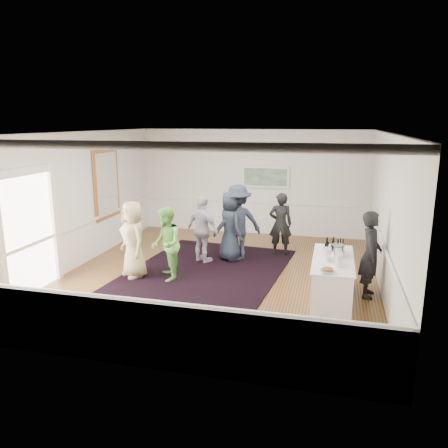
% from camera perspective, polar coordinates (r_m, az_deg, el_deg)
% --- Properties ---
extents(floor, '(8.00, 8.00, 0.00)m').
position_cam_1_polar(floor, '(10.06, -0.57, -6.66)').
color(floor, brown).
rests_on(floor, ground).
extents(ceiling, '(7.00, 8.00, 0.02)m').
position_cam_1_polar(ceiling, '(9.45, -0.62, 11.89)').
color(ceiling, white).
rests_on(ceiling, wall_back).
extents(wall_left, '(0.02, 8.00, 3.20)m').
position_cam_1_polar(wall_left, '(11.03, -18.48, 3.06)').
color(wall_left, white).
rests_on(wall_left, floor).
extents(wall_right, '(0.02, 8.00, 3.20)m').
position_cam_1_polar(wall_right, '(9.38, 20.55, 1.18)').
color(wall_right, white).
rests_on(wall_right, floor).
extents(wall_back, '(7.00, 0.02, 3.20)m').
position_cam_1_polar(wall_back, '(13.48, 3.75, 5.47)').
color(wall_back, white).
rests_on(wall_back, floor).
extents(wall_front, '(7.00, 0.02, 3.20)m').
position_cam_1_polar(wall_front, '(5.96, -10.45, -4.84)').
color(wall_front, white).
rests_on(wall_front, floor).
extents(wainscoting, '(7.00, 8.00, 1.00)m').
position_cam_1_polar(wainscoting, '(9.90, -0.58, -3.94)').
color(wainscoting, white).
rests_on(wainscoting, floor).
extents(mirror, '(0.05, 1.25, 1.85)m').
position_cam_1_polar(mirror, '(12.08, -15.07, 5.09)').
color(mirror, '#BD7337').
rests_on(mirror, wall_left).
extents(doorway, '(0.10, 1.78, 2.56)m').
position_cam_1_polar(doorway, '(9.52, -24.20, -0.10)').
color(doorway, white).
rests_on(doorway, wall_left).
extents(landscape_painting, '(1.44, 0.06, 0.66)m').
position_cam_1_polar(landscape_painting, '(13.34, 5.42, 6.13)').
color(landscape_painting, white).
rests_on(landscape_painting, wall_back).
extents(area_rug, '(3.79, 4.75, 0.02)m').
position_cam_1_polar(area_rug, '(10.34, -2.25, -6.03)').
color(area_rug, black).
rests_on(area_rug, floor).
extents(serving_table, '(0.78, 2.05, 0.83)m').
position_cam_1_polar(serving_table, '(8.90, 13.93, -6.91)').
color(serving_table, white).
rests_on(serving_table, floor).
extents(bartender, '(0.48, 0.67, 1.74)m').
position_cam_1_polar(bartender, '(9.08, 18.60, -3.80)').
color(bartender, black).
rests_on(bartender, floor).
extents(guest_tan, '(1.00, 0.97, 1.73)m').
position_cam_1_polar(guest_tan, '(9.91, -11.79, -2.00)').
color(guest_tan, tan).
rests_on(guest_tan, floor).
extents(guest_green, '(0.90, 0.98, 1.64)m').
position_cam_1_polar(guest_green, '(9.61, -7.58, -2.60)').
color(guest_green, '#6DC04D').
rests_on(guest_green, floor).
extents(guest_lilac, '(1.05, 0.82, 1.67)m').
position_cam_1_polar(guest_lilac, '(10.73, -2.78, -0.72)').
color(guest_lilac, '#B3ADC2').
rests_on(guest_lilac, floor).
extents(guest_dark_a, '(1.42, 1.21, 1.90)m').
position_cam_1_polar(guest_dark_a, '(10.96, 1.78, 0.22)').
color(guest_dark_a, '#202736').
rests_on(guest_dark_a, floor).
extents(guest_dark_b, '(0.66, 0.50, 1.65)m').
position_cam_1_polar(guest_dark_b, '(11.43, 7.38, 0.00)').
color(guest_dark_b, black).
rests_on(guest_dark_b, floor).
extents(guest_navy, '(0.99, 1.01, 1.76)m').
position_cam_1_polar(guest_navy, '(10.88, 0.86, -0.28)').
color(guest_navy, '#202736').
rests_on(guest_navy, floor).
extents(wine_bottles, '(0.40, 0.27, 0.31)m').
position_cam_1_polar(wine_bottles, '(9.14, 14.22, -2.66)').
color(wine_bottles, black).
rests_on(wine_bottles, serving_table).
extents(juice_pitchers, '(0.36, 0.55, 0.24)m').
position_cam_1_polar(juice_pitchers, '(8.49, 14.02, -4.12)').
color(juice_pitchers, '#78A83C').
rests_on(juice_pitchers, serving_table).
extents(ice_bucket, '(0.26, 0.26, 0.25)m').
position_cam_1_polar(ice_bucket, '(8.89, 14.59, -3.41)').
color(ice_bucket, silver).
rests_on(ice_bucket, serving_table).
extents(nut_bowl, '(0.27, 0.27, 0.08)m').
position_cam_1_polar(nut_bowl, '(7.94, 13.37, -5.95)').
color(nut_bowl, white).
rests_on(nut_bowl, serving_table).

